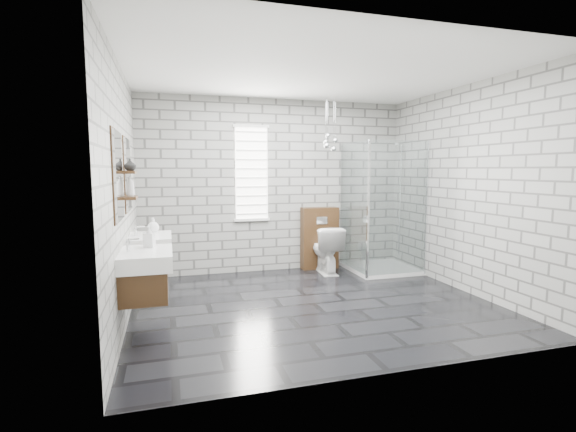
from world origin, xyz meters
name	(u,v)px	position (x,y,z in m)	size (l,w,h in m)	color
floor	(314,304)	(0.00, 0.00, -0.01)	(4.20, 3.60, 0.02)	black
ceiling	(316,72)	(0.00, 0.00, 2.71)	(4.20, 3.60, 0.02)	white
wall_back	(276,186)	(0.00, 1.81, 1.35)	(4.20, 0.02, 2.70)	#999893
wall_front	(396,204)	(0.00, -1.81, 1.35)	(4.20, 0.02, 2.70)	#999893
wall_left	(122,195)	(-2.11, 0.00, 1.35)	(0.02, 3.60, 2.70)	#999893
wall_right	(466,189)	(2.11, 0.00, 1.35)	(0.02, 3.60, 2.70)	#999893
vanity_left	(142,261)	(-1.91, -0.54, 0.76)	(0.47, 0.70, 1.57)	#432A14
vanity_right	(147,243)	(-1.91, 0.44, 0.76)	(0.47, 0.70, 1.57)	#432A14
shelf_lower	(130,198)	(-2.03, -0.05, 1.32)	(0.14, 0.30, 0.03)	#432A14
shelf_upper	(129,172)	(-2.03, -0.05, 1.58)	(0.14, 0.30, 0.03)	#432A14
window	(251,173)	(-0.40, 1.78, 1.55)	(0.56, 0.05, 1.48)	white
cistern_panel	(320,238)	(0.70, 1.70, 0.50)	(0.60, 0.20, 1.00)	#432A14
flush_plate	(322,220)	(0.70, 1.60, 0.80)	(0.18, 0.01, 0.12)	silver
shower_enclosure	(379,241)	(1.50, 1.18, 0.50)	(1.00, 1.00, 2.03)	white
pendant_cluster	(330,142)	(0.72, 1.37, 2.03)	(0.28, 0.22, 0.83)	silver
toilet	(326,249)	(0.70, 1.41, 0.37)	(0.41, 0.72, 0.73)	white
soap_bottle_a	(149,237)	(-1.84, -0.35, 0.96)	(0.09, 0.10, 0.21)	#B2B2B2
soap_bottle_b	(153,225)	(-1.84, 0.68, 0.94)	(0.14, 0.14, 0.18)	#B2B2B2
soap_bottle_c	(130,186)	(-2.02, -0.06, 1.44)	(0.08, 0.08, 0.21)	#B2B2B2
vase	(130,165)	(-2.02, 0.02, 1.66)	(0.12, 0.12, 0.12)	#B2B2B2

